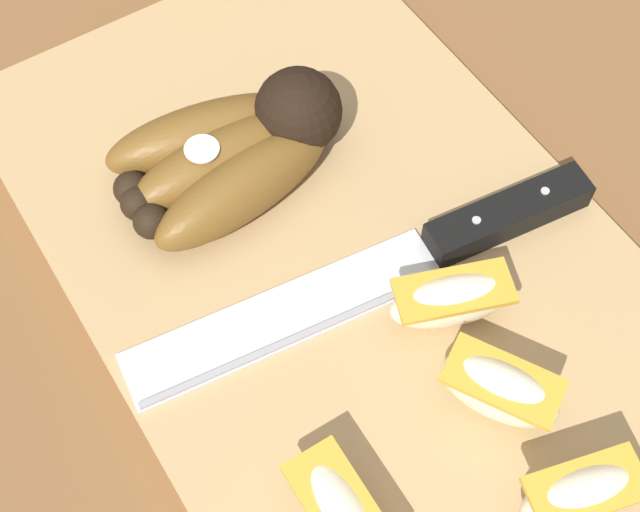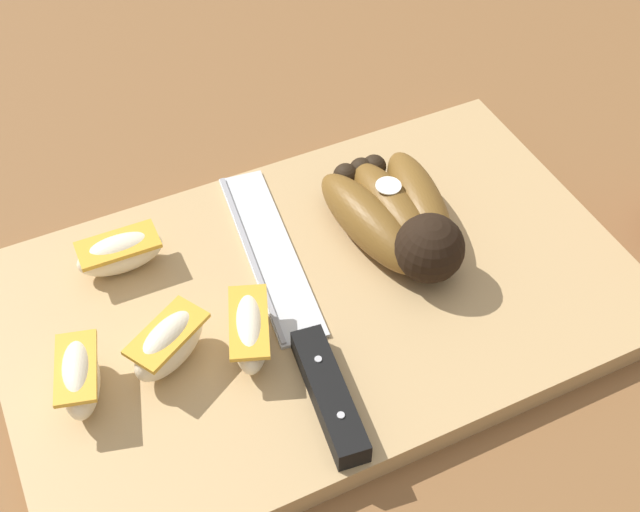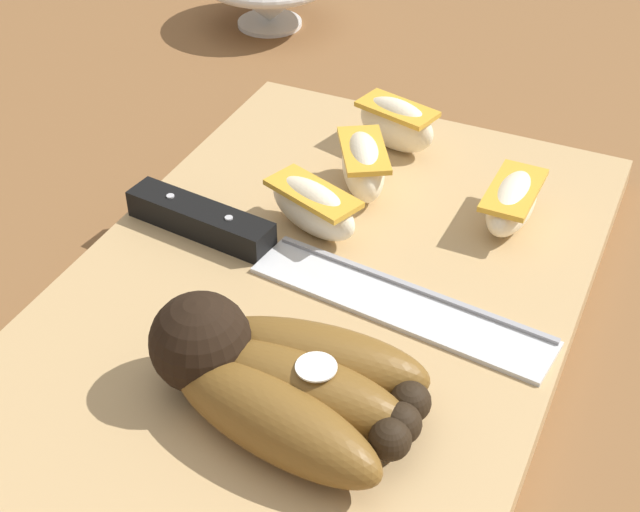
{
  "view_description": "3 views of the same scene",
  "coord_description": "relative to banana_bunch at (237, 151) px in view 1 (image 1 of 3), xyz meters",
  "views": [
    {
      "loc": [
        -0.22,
        0.15,
        0.45
      ],
      "look_at": [
        -0.02,
        0.02,
        0.05
      ],
      "focal_mm": 49.48,
      "sensor_mm": 36.0,
      "label": 1
    },
    {
      "loc": [
        -0.18,
        -0.35,
        0.5
      ],
      "look_at": [
        -0.0,
        0.02,
        0.03
      ],
      "focal_mm": 46.82,
      "sensor_mm": 36.0,
      "label": 2
    },
    {
      "loc": [
        0.35,
        0.17,
        0.36
      ],
      "look_at": [
        -0.03,
        -0.0,
        0.04
      ],
      "focal_mm": 51.86,
      "sensor_mm": 36.0,
      "label": 3
    }
  ],
  "objects": [
    {
      "name": "banana_bunch",
      "position": [
        0.0,
        0.0,
        0.0
      ],
      "size": [
        0.1,
        0.14,
        0.06
      ],
      "color": "black",
      "rests_on": "cutting_board"
    },
    {
      "name": "ground_plane",
      "position": [
        -0.07,
        -0.02,
        -0.04
      ],
      "size": [
        6.0,
        6.0,
        0.0
      ],
      "primitive_type": "plane",
      "color": "brown"
    },
    {
      "name": "apple_wedge_near",
      "position": [
        -0.2,
        -0.04,
        -0.0
      ],
      "size": [
        0.07,
        0.05,
        0.04
      ],
      "color": "#F4E5C1",
      "rests_on": "cutting_board"
    },
    {
      "name": "apple_wedge_middle",
      "position": [
        -0.14,
        -0.05,
        -0.0
      ],
      "size": [
        0.05,
        0.07,
        0.03
      ],
      "color": "#F4E5C1",
      "rests_on": "cutting_board"
    },
    {
      "name": "apple_wedge_far",
      "position": [
        -0.26,
        -0.04,
        -0.0
      ],
      "size": [
        0.04,
        0.06,
        0.04
      ],
      "color": "#F4E5C1",
      "rests_on": "cutting_board"
    },
    {
      "name": "apple_wedge_extra",
      "position": [
        -0.2,
        0.06,
        -0.0
      ],
      "size": [
        0.07,
        0.03,
        0.03
      ],
      "color": "#F4E5C1",
      "rests_on": "cutting_board"
    },
    {
      "name": "chefs_knife",
      "position": [
        -0.11,
        -0.06,
        -0.01
      ],
      "size": [
        0.06,
        0.28,
        0.02
      ],
      "color": "silver",
      "rests_on": "cutting_board"
    },
    {
      "name": "cutting_board",
      "position": [
        -0.08,
        -0.02,
        -0.03
      ],
      "size": [
        0.46,
        0.29,
        0.02
      ],
      "primitive_type": "cube",
      "color": "tan",
      "rests_on": "ground_plane"
    }
  ]
}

